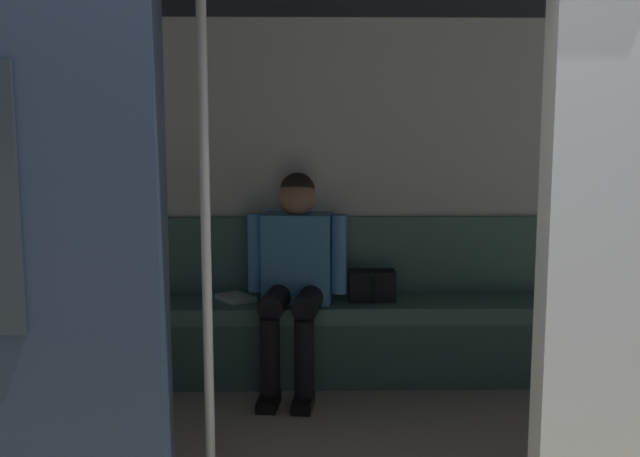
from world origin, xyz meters
The scene contains 6 objects.
train_car centered at (0.08, -1.12, 1.44)m, with size 6.40×2.54×2.17m.
bench_seat centered at (0.00, -2.03, 0.35)m, with size 2.73×0.44×0.46m.
person_seated centered at (0.19, -1.98, 0.68)m, with size 0.55×0.71×1.19m.
handbag centered at (-0.25, -2.08, 0.55)m, with size 0.26×0.15×0.17m.
book centered at (0.53, -2.10, 0.48)m, with size 0.15×0.22×0.03m, color silver.
grab_pole_door centered at (0.49, -0.50, 1.02)m, with size 0.04×0.04×2.03m, color silver.
Camera 1 is at (0.15, 2.24, 1.51)m, focal length 43.80 mm.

